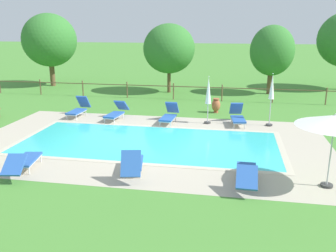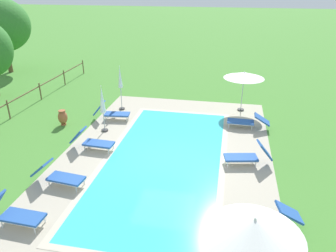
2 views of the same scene
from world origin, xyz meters
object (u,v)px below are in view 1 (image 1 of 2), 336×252
object	(u,v)px
sun_lounger_north_end	(247,173)
tree_far_west	(272,51)
patio_umbrella_closed_row_west	(208,93)
sun_lounger_south_far	(78,109)
terracotta_urn_near_fence	(216,105)
tree_east_mid	(49,40)
patio_umbrella_open_foreground	(335,121)
sun_lounger_north_mid	(133,163)
sun_lounger_north_near_steps	(238,116)
sun_lounger_south_near_corner	(169,115)
sun_lounger_north_far	(116,112)
sun_lounger_south_mid	(24,161)
patio_umbrella_closed_row_mid_west	(272,91)
tree_centre	(169,49)

from	to	relation	value
sun_lounger_north_end	tree_far_west	size ratio (longest dim) A/B	0.44
sun_lounger_north_end	patio_umbrella_closed_row_west	xyz separation A→B (m)	(-1.69, 6.80, 1.14)
sun_lounger_south_far	terracotta_urn_near_fence	size ratio (longest dim) A/B	2.34
tree_east_mid	terracotta_urn_near_fence	bearing A→B (deg)	-27.52
patio_umbrella_open_foreground	sun_lounger_north_mid	bearing A→B (deg)	-178.21
sun_lounger_north_near_steps	sun_lounger_south_far	distance (m)	8.21
sun_lounger_south_near_corner	terracotta_urn_near_fence	size ratio (longest dim) A/B	2.42
sun_lounger_north_near_steps	terracotta_urn_near_fence	xyz separation A→B (m)	(-1.15, 2.19, 0.03)
sun_lounger_south_far	tree_far_west	bearing A→B (deg)	38.92
terracotta_urn_near_fence	sun_lounger_north_far	bearing A→B (deg)	-153.92
sun_lounger_north_mid	sun_lounger_south_far	bearing A→B (deg)	125.14
sun_lounger_north_near_steps	patio_umbrella_open_foreground	distance (m)	7.37
sun_lounger_south_far	patio_umbrella_closed_row_west	world-z (taller)	patio_umbrella_closed_row_west
sun_lounger_north_end	sun_lounger_north_far	bearing A→B (deg)	133.15
terracotta_urn_near_fence	tree_far_west	world-z (taller)	tree_far_west
sun_lounger_north_far	patio_umbrella_open_foreground	size ratio (longest dim) A/B	0.89
sun_lounger_north_mid	terracotta_urn_near_fence	bearing A→B (deg)	76.60
patio_umbrella_closed_row_west	tree_far_west	size ratio (longest dim) A/B	0.50
sun_lounger_south_mid	patio_umbrella_closed_row_mid_west	world-z (taller)	patio_umbrella_closed_row_mid_west
sun_lounger_north_mid	tree_centre	bearing A→B (deg)	95.69
sun_lounger_north_near_steps	patio_umbrella_closed_row_mid_west	size ratio (longest dim) A/B	0.77
patio_umbrella_open_foreground	sun_lounger_north_far	bearing A→B (deg)	143.23
patio_umbrella_closed_row_west	patio_umbrella_closed_row_mid_west	world-z (taller)	patio_umbrella_closed_row_mid_west
sun_lounger_north_near_steps	tree_centre	xyz separation A→B (m)	(-4.78, 7.83, 2.65)
sun_lounger_north_end	tree_east_mid	distance (m)	21.81
sun_lounger_north_far	sun_lounger_south_mid	bearing A→B (deg)	-96.91
sun_lounger_north_far	tree_east_mid	distance (m)	12.75
sun_lounger_south_mid	patio_umbrella_open_foreground	size ratio (longest dim) A/B	0.94
terracotta_urn_near_fence	tree_centre	distance (m)	7.20
sun_lounger_north_end	terracotta_urn_near_fence	size ratio (longest dim) A/B	2.59
sun_lounger_north_mid	patio_umbrella_open_foreground	distance (m)	6.16
sun_lounger_north_end	patio_umbrella_closed_row_mid_west	distance (m)	7.13
sun_lounger_north_near_steps	sun_lounger_south_near_corner	world-z (taller)	sun_lounger_north_near_steps
patio_umbrella_closed_row_west	terracotta_urn_near_fence	distance (m)	2.57
sun_lounger_north_mid	tree_far_west	bearing A→B (deg)	70.33
sun_lounger_north_end	sun_lounger_south_near_corner	size ratio (longest dim) A/B	1.07
sun_lounger_north_end	patio_umbrella_closed_row_west	bearing A→B (deg)	103.97
sun_lounger_north_mid	sun_lounger_south_near_corner	distance (m)	6.55
sun_lounger_north_far	sun_lounger_south_near_corner	world-z (taller)	sun_lounger_south_near_corner
sun_lounger_south_near_corner	sun_lounger_south_far	distance (m)	4.93
sun_lounger_south_far	terracotta_urn_near_fence	distance (m)	7.37
sun_lounger_north_near_steps	sun_lounger_north_mid	size ratio (longest dim) A/B	1.00
sun_lounger_north_near_steps	patio_umbrella_open_foreground	xyz separation A→B (m)	(2.63, -6.69, 1.64)
sun_lounger_south_near_corner	patio_umbrella_closed_row_west	size ratio (longest dim) A/B	0.83
patio_umbrella_open_foreground	tree_centre	xyz separation A→B (m)	(-7.41, 14.52, 1.01)
patio_umbrella_closed_row_west	tree_east_mid	bearing A→B (deg)	144.51
sun_lounger_north_near_steps	tree_far_west	distance (m)	9.12
tree_centre	sun_lounger_south_far	bearing A→B (deg)	-113.94
sun_lounger_north_end	sun_lounger_south_far	size ratio (longest dim) A/B	1.11
terracotta_urn_near_fence	patio_umbrella_open_foreground	bearing A→B (deg)	-66.93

